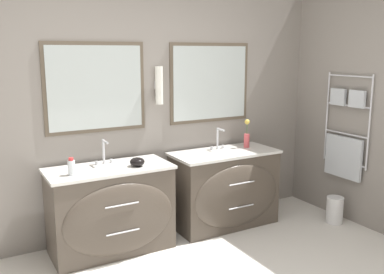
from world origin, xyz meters
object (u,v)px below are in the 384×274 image
at_px(flower_vase, 247,136).
at_px(waste_bin, 335,209).
at_px(vanity_right, 226,189).
at_px(vanity_left, 112,210).
at_px(toiletry_bottle, 71,167).
at_px(amenity_bowl, 137,162).

relative_size(flower_vase, waste_bin, 1.07).
relative_size(vanity_right, waste_bin, 3.89).
distance_m(vanity_right, flower_vase, 0.62).
bearing_deg(flower_vase, vanity_right, -165.22).
height_order(flower_vase, waste_bin, flower_vase).
relative_size(vanity_left, toiletry_bottle, 7.42).
bearing_deg(vanity_left, toiletry_bottle, -171.51).
xyz_separation_m(vanity_left, toiletry_bottle, (-0.36, -0.05, 0.47)).
distance_m(toiletry_bottle, waste_bin, 2.81).
distance_m(toiletry_bottle, flower_vase, 1.94).
bearing_deg(waste_bin, amenity_bowl, 167.24).
relative_size(vanity_left, flower_vase, 3.63).
xyz_separation_m(vanity_left, vanity_right, (1.26, 0.00, 0.00)).
relative_size(vanity_left, waste_bin, 3.89).
height_order(amenity_bowl, flower_vase, flower_vase).
xyz_separation_m(amenity_bowl, flower_vase, (1.34, 0.14, 0.08)).
height_order(vanity_right, amenity_bowl, amenity_bowl).
xyz_separation_m(vanity_right, toiletry_bottle, (-1.61, -0.05, 0.47)).
relative_size(toiletry_bottle, waste_bin, 0.52).
relative_size(toiletry_bottle, amenity_bowl, 1.11).
relative_size(vanity_left, amenity_bowl, 8.27).
relative_size(toiletry_bottle, flower_vase, 0.49).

